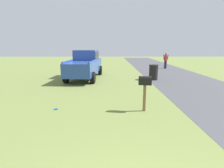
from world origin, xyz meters
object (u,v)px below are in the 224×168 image
Objects in this scene: mailbox at (145,83)px; pickup_truck at (85,63)px; pedestrian at (166,59)px; trash_bin at (153,72)px.

mailbox is 0.24× the size of pickup_truck.
pedestrian is at bearing -49.92° from pickup_truck.
pickup_truck reaches higher than mailbox.
pickup_truck is 3.22× the size of pedestrian.
mailbox is at bearing -151.56° from pickup_truck.
pickup_truck is at bearing -41.52° from pedestrian.
pickup_truck is 5.08m from trash_bin.
pickup_truck reaches higher than trash_bin.
mailbox reaches higher than trash_bin.
mailbox is 6.54m from trash_bin.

